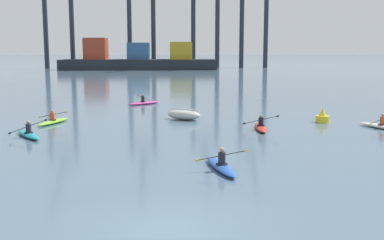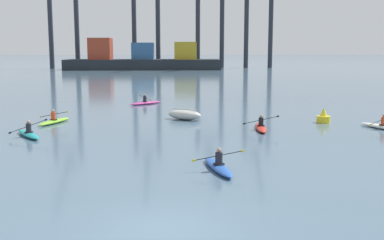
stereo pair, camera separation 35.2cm
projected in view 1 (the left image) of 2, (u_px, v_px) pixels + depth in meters
The scene contains 14 objects.
ground_plane at pixel (170, 229), 12.94m from camera, with size 800.00×800.00×0.00m, color slate.
container_barge at pixel (138, 59), 113.34m from camera, with size 37.01×9.46×7.53m.
gantry_crane_west at pixel (57, 0), 116.63m from camera, with size 7.78×21.47×33.80m.
gantry_crane_west_mid at pixel (141, 2), 120.42m from camera, with size 7.39×19.19×32.87m.
gantry_crane_east_mid at pixel (206, 7), 122.74m from camera, with size 7.61×19.29×30.74m.
gantry_crane_east at pixel (254, 6), 122.78m from camera, with size 7.67×15.13×33.42m.
capsized_dinghy at pixel (184, 115), 32.94m from camera, with size 2.78×2.33×0.76m.
channel_buoy at pixel (322, 117), 31.75m from camera, with size 0.90×0.90×1.00m.
kayak_magenta at pixel (144, 103), 41.98m from camera, with size 2.96×2.69×0.95m.
kayak_blue at pixel (221, 166), 19.27m from camera, with size 2.24×3.45×0.95m.
kayak_red at pixel (261, 127), 28.92m from camera, with size 2.24×3.44×0.95m.
kayak_white at pixel (381, 126), 29.28m from camera, with size 2.07×3.35×0.95m.
kayak_lime at pixel (53, 121), 31.21m from camera, with size 2.12×3.39×0.95m.
kayak_teal at pixel (28, 134), 26.47m from camera, with size 2.33×3.19×0.97m.
Camera 1 is at (-0.09, -12.35, 4.92)m, focal length 43.94 mm.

